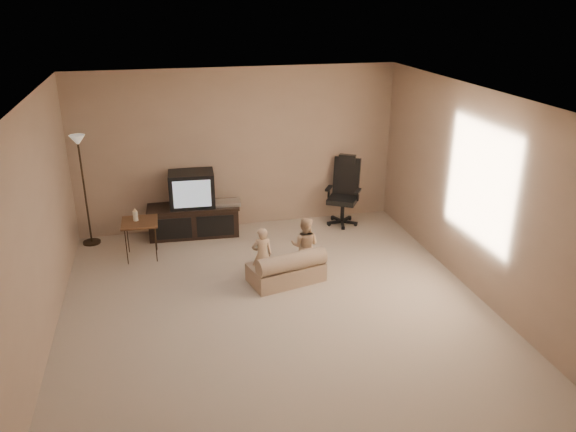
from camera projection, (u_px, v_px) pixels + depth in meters
name	position (u px, v px, depth m)	size (l,w,h in m)	color
floor	(277.00, 310.00, 6.67)	(5.50, 5.50, 0.00)	#BCA995
room_shell	(276.00, 189.00, 6.11)	(5.50, 5.50, 5.50)	white
tv_stand	(194.00, 209.00, 8.61)	(1.43, 0.60, 1.01)	black
office_chair	(344.00, 200.00, 9.06)	(0.71, 0.71, 1.11)	black
side_table	(139.00, 222.00, 7.82)	(0.50, 0.50, 0.74)	brown
floor_lamp	(81.00, 166.00, 8.01)	(0.26, 0.26, 1.66)	black
child_sofa	(288.00, 269.00, 7.25)	(1.03, 0.73, 0.46)	tan
toddler_left	(262.00, 255.00, 7.21)	(0.27, 0.20, 0.75)	tan
toddler_right	(305.00, 246.00, 7.42)	(0.38, 0.21, 0.79)	tan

